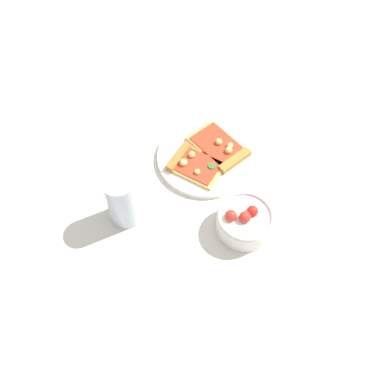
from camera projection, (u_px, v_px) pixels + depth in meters
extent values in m
plane|color=beige|center=(209.00, 164.00, 1.00)|extent=(2.40, 2.40, 0.00)
cylinder|color=white|center=(205.00, 157.00, 1.00)|extent=(0.23, 0.23, 0.01)
cube|color=#E5B256|center=(218.00, 146.00, 1.01)|extent=(0.16, 0.16, 0.01)
cube|color=#B77A33|center=(235.00, 160.00, 0.98)|extent=(0.08, 0.08, 0.02)
cube|color=red|center=(218.00, 144.00, 1.00)|extent=(0.14, 0.14, 0.00)
sphere|color=#F2D87F|center=(229.00, 150.00, 0.99)|extent=(0.02, 0.02, 0.02)
sphere|color=#EAD172|center=(219.00, 142.00, 1.00)|extent=(0.02, 0.02, 0.02)
sphere|color=#EAD172|center=(230.00, 146.00, 0.99)|extent=(0.02, 0.02, 0.02)
cube|color=#E5B256|center=(197.00, 167.00, 0.97)|extent=(0.14, 0.13, 0.01)
cube|color=#A36B2D|center=(179.00, 157.00, 0.98)|extent=(0.05, 0.09, 0.02)
cube|color=red|center=(197.00, 165.00, 0.97)|extent=(0.12, 0.11, 0.00)
sphere|color=#F2D87F|center=(197.00, 172.00, 0.95)|extent=(0.01, 0.01, 0.01)
sphere|color=#EAD172|center=(192.00, 154.00, 0.98)|extent=(0.02, 0.02, 0.02)
cylinder|color=#2D722D|center=(212.00, 166.00, 0.96)|extent=(0.02, 0.02, 0.00)
sphere|color=#EAD172|center=(183.00, 162.00, 0.97)|extent=(0.02, 0.02, 0.02)
cylinder|color=white|center=(244.00, 222.00, 0.89)|extent=(0.12, 0.12, 0.05)
torus|color=white|center=(246.00, 215.00, 0.86)|extent=(0.12, 0.12, 0.01)
sphere|color=red|center=(231.00, 216.00, 0.86)|extent=(0.03, 0.03, 0.03)
sphere|color=red|center=(245.00, 217.00, 0.85)|extent=(0.03, 0.03, 0.03)
sphere|color=red|center=(246.00, 215.00, 0.86)|extent=(0.02, 0.02, 0.02)
sphere|color=red|center=(252.00, 211.00, 0.87)|extent=(0.03, 0.03, 0.03)
sphere|color=red|center=(250.00, 213.00, 0.87)|extent=(0.02, 0.02, 0.02)
cylinder|color=silver|center=(123.00, 200.00, 0.87)|extent=(0.07, 0.07, 0.14)
cylinder|color=black|center=(123.00, 201.00, 0.87)|extent=(0.06, 0.06, 0.12)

